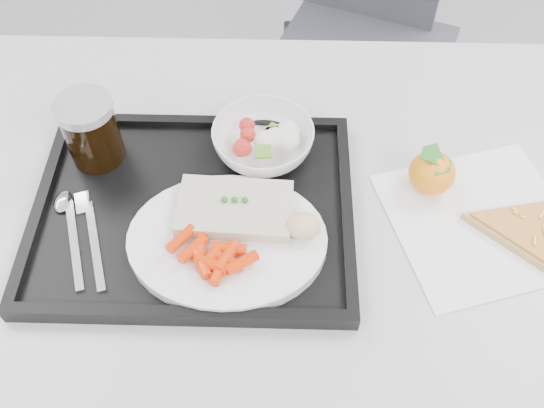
{
  "coord_description": "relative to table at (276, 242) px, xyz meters",
  "views": [
    {
      "loc": [
        0.01,
        -0.21,
        1.46
      ],
      "look_at": [
        -0.01,
        0.31,
        0.77
      ],
      "focal_mm": 40.0,
      "sensor_mm": 36.0,
      "label": 1
    }
  ],
  "objects": [
    {
      "name": "cola_glass",
      "position": [
        -0.27,
        0.1,
        0.14
      ],
      "size": [
        0.08,
        0.08,
        0.11
      ],
      "color": "black",
      "rests_on": "tray"
    },
    {
      "name": "cutlery",
      "position": [
        -0.28,
        -0.04,
        0.08
      ],
      "size": [
        0.11,
        0.17,
        0.01
      ],
      "color": "silver",
      "rests_on": "tray"
    },
    {
      "name": "fish_fillet",
      "position": [
        -0.06,
        -0.02,
        0.11
      ],
      "size": [
        0.16,
        0.1,
        0.03
      ],
      "color": "beige",
      "rests_on": "dinner_plate"
    },
    {
      "name": "pizza_slice",
      "position": [
        0.36,
        -0.02,
        0.08
      ],
      "size": [
        0.24,
        0.24,
        0.02
      ],
      "color": "tan",
      "rests_on": "napkin"
    },
    {
      "name": "dinner_plate",
      "position": [
        -0.07,
        -0.06,
        0.09
      ],
      "size": [
        0.27,
        0.27,
        0.02
      ],
      "color": "white",
      "rests_on": "tray"
    },
    {
      "name": "bread_roll",
      "position": [
        0.04,
        -0.05,
        0.12
      ],
      "size": [
        0.06,
        0.05,
        0.03
      ],
      "color": "tan",
      "rests_on": "dinner_plate"
    },
    {
      "name": "carrot_pile",
      "position": [
        -0.08,
        -0.1,
        0.11
      ],
      "size": [
        0.12,
        0.09,
        0.02
      ],
      "color": "red",
      "rests_on": "dinner_plate"
    },
    {
      "name": "napkin",
      "position": [
        0.29,
        -0.0,
        0.07
      ],
      "size": [
        0.31,
        0.3,
        0.0
      ],
      "color": "white",
      "rests_on": "table"
    },
    {
      "name": "tray",
      "position": [
        -0.12,
        -0.0,
        0.08
      ],
      "size": [
        0.45,
        0.35,
        0.03
      ],
      "color": "black",
      "rests_on": "table"
    },
    {
      "name": "salad_contents",
      "position": [
        -0.02,
        0.11,
        0.12
      ],
      "size": [
        0.1,
        0.08,
        0.03
      ],
      "color": "red",
      "rests_on": "salad_bowl"
    },
    {
      "name": "table",
      "position": [
        0.0,
        0.0,
        0.0
      ],
      "size": [
        1.2,
        0.8,
        0.75
      ],
      "color": "silver",
      "rests_on": "ground"
    },
    {
      "name": "tangerine",
      "position": [
        0.22,
        0.06,
        0.1
      ],
      "size": [
        0.07,
        0.07,
        0.07
      ],
      "color": "#E49300",
      "rests_on": "napkin"
    },
    {
      "name": "salad_bowl",
      "position": [
        -0.02,
        0.11,
        0.11
      ],
      "size": [
        0.15,
        0.15,
        0.05
      ],
      "color": "white",
      "rests_on": "tray"
    },
    {
      "name": "chair",
      "position": [
        0.2,
        0.78,
        -0.15
      ],
      "size": [
        0.54,
        0.55,
        0.93
      ],
      "color": "#35363C",
      "rests_on": "ground"
    }
  ]
}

